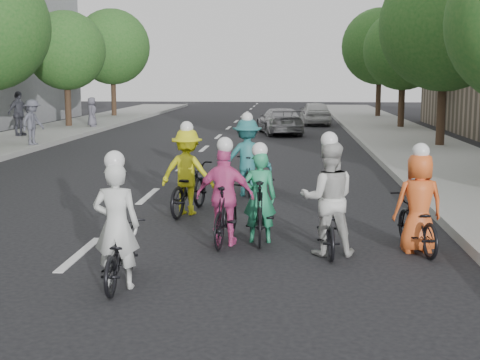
# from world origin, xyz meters

# --- Properties ---
(ground) EXTENTS (120.00, 120.00, 0.00)m
(ground) POSITION_xyz_m (0.00, 0.00, 0.00)
(ground) COLOR black
(ground) RESTS_ON ground
(sidewalk_right) EXTENTS (4.00, 80.00, 0.15)m
(sidewalk_right) POSITION_xyz_m (8.00, 10.00, 0.07)
(sidewalk_right) COLOR gray
(sidewalk_right) RESTS_ON ground
(curb_right) EXTENTS (0.18, 80.00, 0.18)m
(curb_right) POSITION_xyz_m (6.05, 10.00, 0.09)
(curb_right) COLOR #999993
(curb_right) RESTS_ON ground
(tree_l_4) EXTENTS (4.00, 4.00, 5.97)m
(tree_l_4) POSITION_xyz_m (-8.20, 24.00, 3.96)
(tree_l_4) COLOR black
(tree_l_4) RESTS_ON ground
(tree_l_5) EXTENTS (4.80, 4.80, 6.93)m
(tree_l_5) POSITION_xyz_m (-8.20, 33.00, 4.52)
(tree_l_5) COLOR black
(tree_l_5) RESTS_ON ground
(tree_r_1) EXTENTS (4.80, 4.80, 6.93)m
(tree_r_1) POSITION_xyz_m (8.80, 15.60, 4.52)
(tree_r_1) COLOR black
(tree_r_1) RESTS_ON ground
(tree_r_2) EXTENTS (4.00, 4.00, 5.97)m
(tree_r_2) POSITION_xyz_m (8.80, 24.60, 3.96)
(tree_r_2) COLOR black
(tree_r_2) RESTS_ON ground
(tree_r_3) EXTENTS (4.80, 4.80, 6.93)m
(tree_r_3) POSITION_xyz_m (8.80, 33.60, 4.52)
(tree_r_3) COLOR black
(tree_r_3) RESTS_ON ground
(cyclist_0) EXTENTS (1.20, 1.99, 1.84)m
(cyclist_0) POSITION_xyz_m (1.20, 3.16, 0.67)
(cyclist_0) COLOR black
(cyclist_0) RESTS_ON ground
(cyclist_1) EXTENTS (0.86, 1.73, 1.71)m
(cyclist_1) POSITION_xyz_m (5.20, 0.58, 0.59)
(cyclist_1) COLOR black
(cyclist_1) RESTS_ON ground
(cyclist_2) EXTENTS (0.58, 1.77, 1.65)m
(cyclist_2) POSITION_xyz_m (2.72, 1.05, 0.59)
(cyclist_2) COLOR black
(cyclist_2) RESTS_ON ground
(cyclist_3) EXTENTS (1.21, 1.58, 1.90)m
(cyclist_3) POSITION_xyz_m (2.24, 5.29, 0.75)
(cyclist_3) COLOR black
(cyclist_3) RESTS_ON ground
(cyclist_4) EXTENTS (0.98, 1.69, 1.76)m
(cyclist_4) POSITION_xyz_m (2.18, 0.79, 0.64)
(cyclist_4) COLOR black
(cyclist_4) RESTS_ON ground
(cyclist_5) EXTENTS (0.60, 1.55, 1.79)m
(cyclist_5) POSITION_xyz_m (1.00, -1.48, 0.57)
(cyclist_5) COLOR black
(cyclist_5) RESTS_ON ground
(cyclist_6) EXTENTS (0.88, 1.63, 1.89)m
(cyclist_6) POSITION_xyz_m (3.80, 0.33, 0.68)
(cyclist_6) COLOR black
(cyclist_6) RESTS_ON ground
(follow_car_lead) EXTENTS (2.50, 4.46, 1.22)m
(follow_car_lead) POSITION_xyz_m (2.73, 21.46, 0.61)
(follow_car_lead) COLOR #A3A3A7
(follow_car_lead) RESTS_ON ground
(follow_car_trail) EXTENTS (1.79, 3.93, 1.31)m
(follow_car_trail) POSITION_xyz_m (4.59, 27.59, 0.65)
(follow_car_trail) COLOR silver
(follow_car_trail) RESTS_ON ground
(spectator_0) EXTENTS (0.95, 1.24, 1.69)m
(spectator_0) POSITION_xyz_m (-6.37, 14.50, 1.00)
(spectator_0) COLOR #4E4F5C
(spectator_0) RESTS_ON sidewalk_left
(spectator_1) EXTENTS (0.86, 1.21, 1.90)m
(spectator_1) POSITION_xyz_m (-8.43, 18.17, 1.10)
(spectator_1) COLOR #43444E
(spectator_1) RESTS_ON sidewalk_left
(spectator_2) EXTENTS (0.70, 0.84, 1.48)m
(spectator_2) POSITION_xyz_m (-6.80, 23.46, 0.89)
(spectator_2) COLOR #585563
(spectator_2) RESTS_ON sidewalk_left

